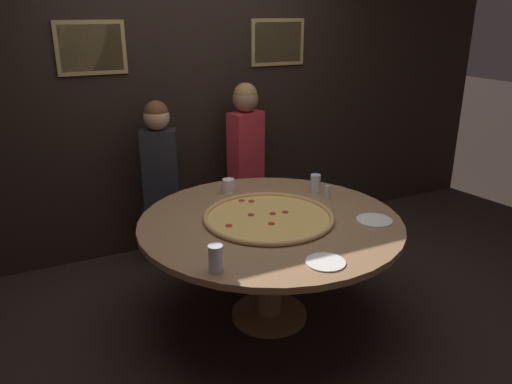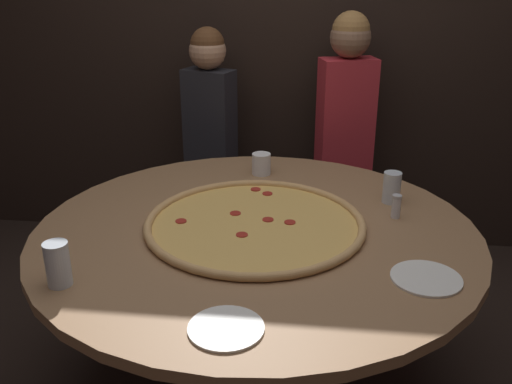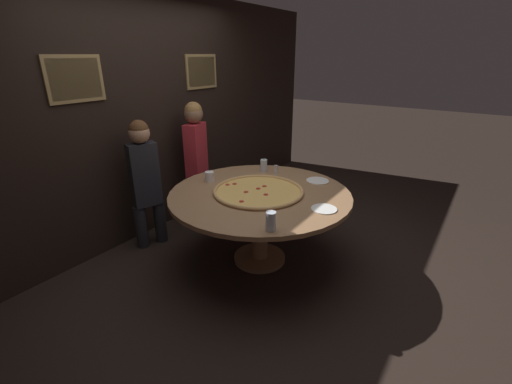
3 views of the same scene
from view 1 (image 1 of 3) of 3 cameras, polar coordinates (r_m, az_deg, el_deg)
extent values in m
plane|color=black|center=(3.60, 1.53, -14.01)|extent=(24.00, 24.00, 0.00)
cube|color=black|center=(4.38, -7.25, 10.50)|extent=(6.40, 0.06, 2.60)
cube|color=#9E7F4C|center=(4.11, -18.33, 15.37)|extent=(0.52, 0.02, 0.40)
cube|color=#936B5B|center=(4.10, -18.32, 15.36)|extent=(0.46, 0.01, 0.34)
cube|color=#9E7F4C|center=(4.62, 2.51, 16.73)|extent=(0.52, 0.02, 0.40)
cube|color=#936B5B|center=(4.61, 2.55, 16.73)|extent=(0.46, 0.01, 0.34)
cylinder|color=#936B47|center=(3.25, 1.64, -3.45)|extent=(1.71, 1.71, 0.04)
cylinder|color=#936B47|center=(3.42, 1.58, -9.14)|extent=(0.16, 0.16, 0.70)
cylinder|color=#936B47|center=(3.59, 1.53, -13.74)|extent=(0.52, 0.52, 0.04)
cylinder|color=#EAB75B|center=(3.25, 1.45, -2.97)|extent=(0.82, 0.82, 0.01)
torus|color=tan|center=(3.25, 1.45, -2.80)|extent=(0.86, 0.86, 0.03)
cylinder|color=#A8281E|center=(3.30, 1.91, -2.48)|extent=(0.04, 0.04, 0.00)
cylinder|color=#A8281E|center=(3.33, 3.35, -2.31)|extent=(0.04, 0.04, 0.00)
cylinder|color=#A8281E|center=(3.52, -1.66, -0.98)|extent=(0.04, 0.04, 0.00)
cylinder|color=#A8281E|center=(3.28, -0.56, -2.61)|extent=(0.04, 0.04, 0.00)
cylinder|color=#A8281E|center=(3.15, 1.78, -3.63)|extent=(0.04, 0.04, 0.00)
cylinder|color=#A8281E|center=(3.12, -3.12, -3.86)|extent=(0.04, 0.04, 0.00)
cylinder|color=#A8281E|center=(3.51, -0.52, -1.06)|extent=(0.04, 0.04, 0.00)
cylinder|color=silver|center=(3.73, 6.81, 0.99)|extent=(0.07, 0.07, 0.13)
cylinder|color=white|center=(3.71, -3.17, 0.73)|extent=(0.09, 0.09, 0.10)
cylinder|color=silver|center=(2.60, -4.63, -7.58)|extent=(0.08, 0.08, 0.15)
cylinder|color=white|center=(3.31, 13.37, -3.14)|extent=(0.23, 0.23, 0.01)
cylinder|color=white|center=(2.73, 7.95, -7.94)|extent=(0.22, 0.22, 0.01)
cylinder|color=silver|center=(3.62, 8.16, -0.10)|extent=(0.04, 0.04, 0.08)
cylinder|color=#B7B7BC|center=(3.60, 8.19, 0.62)|extent=(0.04, 0.04, 0.01)
cylinder|color=#232328|center=(4.62, -0.08, -2.39)|extent=(0.17, 0.17, 0.50)
cylinder|color=#232328|center=(4.48, -2.18, -3.15)|extent=(0.17, 0.17, 0.50)
cube|color=red|center=(4.35, -1.17, 4.57)|extent=(0.34, 0.24, 0.70)
sphere|color=#8C664C|center=(4.25, -1.21, 10.55)|extent=(0.22, 0.22, 0.22)
sphere|color=#9E703D|center=(4.25, -1.22, 11.06)|extent=(0.20, 0.20, 0.20)
cylinder|color=#232328|center=(4.30, -9.00, -4.66)|extent=(0.16, 0.16, 0.47)
cylinder|color=#232328|center=(4.32, -11.82, -4.76)|extent=(0.16, 0.16, 0.47)
cube|color=#232328|center=(4.11, -10.90, 2.48)|extent=(0.32, 0.24, 0.66)
sphere|color=tan|center=(4.00, -11.31, 8.38)|extent=(0.20, 0.20, 0.20)
sphere|color=brown|center=(3.99, -11.34, 8.88)|extent=(0.19, 0.19, 0.19)
camera|label=2|loc=(1.78, 40.97, 4.99)|focal=40.00mm
camera|label=3|loc=(1.46, -74.35, 2.87)|focal=24.00mm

